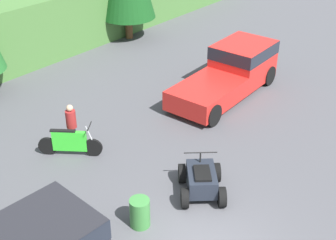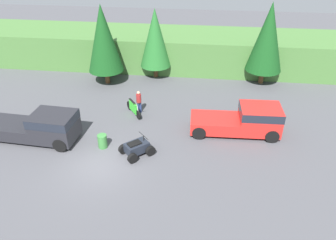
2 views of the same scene
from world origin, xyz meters
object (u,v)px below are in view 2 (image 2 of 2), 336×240
rider_person (139,101)px  steel_barrel (102,141)px  pickup_truck_red (245,119)px  pickup_truck_second (41,126)px  quad_atv (137,148)px  dirt_bike (134,108)px

rider_person → steel_barrel: size_ratio=1.97×
pickup_truck_red → steel_barrel: size_ratio=6.65×
pickup_truck_second → quad_atv: size_ratio=2.65×
rider_person → steel_barrel: (-1.42, -4.53, -0.50)m
dirt_bike → quad_atv: 4.90m
pickup_truck_second → rider_person: pickup_truck_second is taller
quad_atv → rider_person: (-0.84, 5.02, 0.48)m
pickup_truck_red → quad_atv: bearing=-156.2°
dirt_bike → quad_atv: size_ratio=0.83×
quad_atv → rider_person: 5.11m
pickup_truck_red → dirt_bike: (-7.81, 1.55, -0.53)m
dirt_bike → steel_barrel: (-1.06, -4.27, -0.06)m
pickup_truck_second → quad_atv: 6.38m
pickup_truck_red → dirt_bike: pickup_truck_red is taller
pickup_truck_second → quad_atv: (6.30, -0.82, -0.57)m
pickup_truck_second → dirt_bike: 6.45m
dirt_bike → steel_barrel: size_ratio=2.14×
rider_person → dirt_bike: bearing=-91.7°
steel_barrel → rider_person: bearing=72.6°
pickup_truck_red → quad_atv: pickup_truck_red is taller
quad_atv → pickup_truck_red: bearing=-16.2°
quad_atv → rider_person: size_ratio=1.30×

